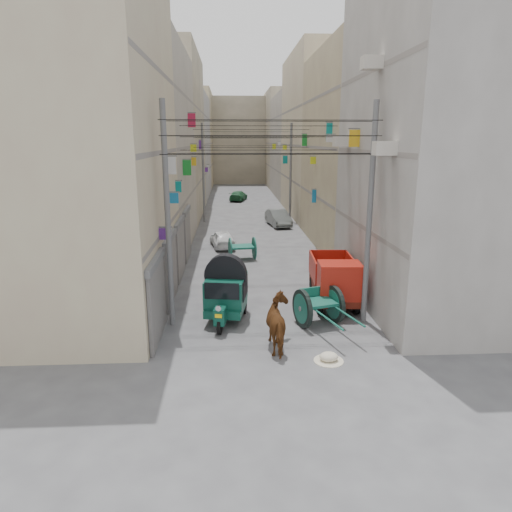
{
  "coord_description": "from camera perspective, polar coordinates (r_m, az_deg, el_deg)",
  "views": [
    {
      "loc": [
        -1.38,
        -9.98,
        6.67
      ],
      "look_at": [
        -0.46,
        6.5,
        2.45
      ],
      "focal_mm": 32.0,
      "sensor_mm": 36.0,
      "label": 1
    }
  ],
  "objects": [
    {
      "name": "mini_truck",
      "position": [
        18.87,
        9.89,
        -3.38
      ],
      "size": [
        1.86,
        3.79,
        2.08
      ],
      "rotation": [
        0.0,
        0.0,
        -0.06
      ],
      "color": "black",
      "rests_on": "ground"
    },
    {
      "name": "distant_car_green",
      "position": [
        51.86,
        -2.22,
        7.53
      ],
      "size": [
        2.31,
        4.0,
        1.09
      ],
      "primitive_type": "imported",
      "rotation": [
        0.0,
        0.0,
        2.92
      ],
      "color": "#1F5C33",
      "rests_on": "ground"
    },
    {
      "name": "signboards",
      "position": [
        31.83,
        -0.7,
        8.48
      ],
      "size": [
        8.22,
        40.52,
        5.67
      ],
      "color": "#C7D417",
      "rests_on": "ground"
    },
    {
      "name": "shutters_left",
      "position": [
        21.15,
        -9.97,
        -0.06
      ],
      "size": [
        0.18,
        14.4,
        2.88
      ],
      "color": "#525157",
      "rests_on": "ground"
    },
    {
      "name": "distant_car_white",
      "position": [
        29.15,
        -4.24,
        2.15
      ],
      "size": [
        1.85,
        3.37,
        1.09
      ],
      "primitive_type": "imported",
      "rotation": [
        0.0,
        0.0,
        3.33
      ],
      "color": "white",
      "rests_on": "ground"
    },
    {
      "name": "feed_sack",
      "position": [
        14.64,
        9.09,
        -12.33
      ],
      "size": [
        0.58,
        0.46,
        0.29
      ],
      "primitive_type": "ellipsoid",
      "color": "beige",
      "rests_on": "ground"
    },
    {
      "name": "building_row_right",
      "position": [
        45.09,
        9.09,
        13.88
      ],
      "size": [
        8.0,
        62.0,
        14.0
      ],
      "color": "#A6A09B",
      "rests_on": "ground"
    },
    {
      "name": "auto_rickshaw",
      "position": [
        17.3,
        -3.77,
        -4.33
      ],
      "size": [
        1.87,
        2.85,
        1.94
      ],
      "rotation": [
        0.0,
        0.0,
        -0.16
      ],
      "color": "black",
      "rests_on": "ground"
    },
    {
      "name": "overhead_cables",
      "position": [
        24.42,
        0.06,
        14.55
      ],
      "size": [
        7.4,
        22.52,
        1.12
      ],
      "color": "black",
      "rests_on": "ground"
    },
    {
      "name": "tonga_cart",
      "position": [
        17.06,
        7.83,
        -6.17
      ],
      "size": [
        2.05,
        3.34,
        1.42
      ],
      "rotation": [
        0.0,
        0.0,
        0.3
      ],
      "color": "black",
      "rests_on": "ground"
    },
    {
      "name": "ac_units",
      "position": [
        18.36,
        13.26,
        16.35
      ],
      "size": [
        0.7,
        6.55,
        3.35
      ],
      "color": "beige",
      "rests_on": "ground"
    },
    {
      "name": "end_cap_building",
      "position": [
        75.99,
        -2.2,
        14.19
      ],
      "size": [
        22.0,
        10.0,
        13.0
      ],
      "primitive_type": "cube",
      "color": "#B6A88F",
      "rests_on": "ground"
    },
    {
      "name": "building_row_left",
      "position": [
        44.6,
        -12.06,
        13.75
      ],
      "size": [
        8.0,
        62.0,
        14.0
      ],
      "color": "#BAB18D",
      "rests_on": "ground"
    },
    {
      "name": "second_cart",
      "position": [
        26.02,
        -1.73,
        1.02
      ],
      "size": [
        1.62,
        1.47,
        1.29
      ],
      "rotation": [
        0.0,
        0.0,
        0.14
      ],
      "color": "#135545",
      "rests_on": "ground"
    },
    {
      "name": "utility_poles",
      "position": [
        27.15,
        -0.25,
        8.68
      ],
      "size": [
        7.4,
        22.2,
        8.0
      ],
      "color": "#5D5D5F",
      "rests_on": "ground"
    },
    {
      "name": "ground",
      "position": [
        12.08,
        4.14,
        -19.22
      ],
      "size": [
        140.0,
        140.0,
        0.0
      ],
      "primitive_type": "plane",
      "color": "#48474A",
      "rests_on": "ground"
    },
    {
      "name": "horse",
      "position": [
        15.02,
        3.12,
        -8.46
      ],
      "size": [
        1.13,
        2.12,
        1.72
      ],
      "primitive_type": "imported",
      "rotation": [
        0.0,
        0.0,
        3.25
      ],
      "color": "brown",
      "rests_on": "ground"
    },
    {
      "name": "distant_car_grey",
      "position": [
        36.45,
        2.79,
        4.78
      ],
      "size": [
        1.95,
        4.01,
        1.27
      ],
      "primitive_type": "imported",
      "rotation": [
        0.0,
        0.0,
        0.16
      ],
      "color": "#505553",
      "rests_on": "ground"
    }
  ]
}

